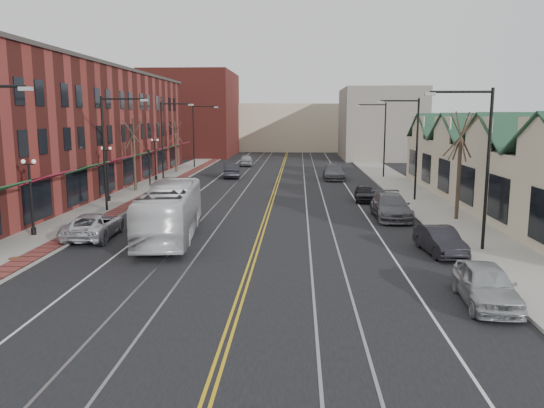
# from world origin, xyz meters

# --- Properties ---
(ground) EXTENTS (160.00, 160.00, 0.00)m
(ground) POSITION_xyz_m (0.00, 0.00, 0.00)
(ground) COLOR black
(ground) RESTS_ON ground
(sidewalk_left) EXTENTS (4.00, 120.00, 0.15)m
(sidewalk_left) POSITION_xyz_m (-12.00, 20.00, 0.07)
(sidewalk_left) COLOR gray
(sidewalk_left) RESTS_ON ground
(sidewalk_right) EXTENTS (4.00, 120.00, 0.15)m
(sidewalk_right) POSITION_xyz_m (12.00, 20.00, 0.07)
(sidewalk_right) COLOR gray
(sidewalk_right) RESTS_ON ground
(building_left) EXTENTS (10.00, 50.00, 11.00)m
(building_left) POSITION_xyz_m (-19.00, 27.00, 5.50)
(building_left) COLOR maroon
(building_left) RESTS_ON ground
(building_right) EXTENTS (8.00, 36.00, 4.60)m
(building_right) POSITION_xyz_m (18.00, 20.00, 2.30)
(building_right) COLOR #C5B897
(building_right) RESTS_ON ground
(backdrop_left) EXTENTS (14.00, 18.00, 14.00)m
(backdrop_left) POSITION_xyz_m (-16.00, 70.00, 7.00)
(backdrop_left) COLOR maroon
(backdrop_left) RESTS_ON ground
(backdrop_mid) EXTENTS (22.00, 14.00, 9.00)m
(backdrop_mid) POSITION_xyz_m (0.00, 85.00, 4.50)
(backdrop_mid) COLOR #C5B897
(backdrop_mid) RESTS_ON ground
(backdrop_right) EXTENTS (12.00, 16.00, 11.00)m
(backdrop_right) POSITION_xyz_m (15.00, 65.00, 5.50)
(backdrop_right) COLOR slate
(backdrop_right) RESTS_ON ground
(streetlight_l_1) EXTENTS (3.33, 0.25, 8.00)m
(streetlight_l_1) POSITION_xyz_m (-11.05, 16.00, 5.03)
(streetlight_l_1) COLOR black
(streetlight_l_1) RESTS_ON sidewalk_left
(streetlight_l_2) EXTENTS (3.33, 0.25, 8.00)m
(streetlight_l_2) POSITION_xyz_m (-11.05, 32.00, 5.03)
(streetlight_l_2) COLOR black
(streetlight_l_2) RESTS_ON sidewalk_left
(streetlight_l_3) EXTENTS (3.33, 0.25, 8.00)m
(streetlight_l_3) POSITION_xyz_m (-11.05, 48.00, 5.03)
(streetlight_l_3) COLOR black
(streetlight_l_3) RESTS_ON sidewalk_left
(streetlight_r_0) EXTENTS (3.33, 0.25, 8.00)m
(streetlight_r_0) POSITION_xyz_m (11.05, 6.00, 5.03)
(streetlight_r_0) COLOR black
(streetlight_r_0) RESTS_ON sidewalk_right
(streetlight_r_1) EXTENTS (3.33, 0.25, 8.00)m
(streetlight_r_1) POSITION_xyz_m (11.05, 22.00, 5.03)
(streetlight_r_1) COLOR black
(streetlight_r_1) RESTS_ON sidewalk_right
(streetlight_r_2) EXTENTS (3.33, 0.25, 8.00)m
(streetlight_r_2) POSITION_xyz_m (11.05, 38.00, 5.03)
(streetlight_r_2) COLOR black
(streetlight_r_2) RESTS_ON sidewalk_right
(lamppost_l_1) EXTENTS (0.84, 0.28, 4.27)m
(lamppost_l_1) POSITION_xyz_m (-12.80, 8.00, 2.20)
(lamppost_l_1) COLOR black
(lamppost_l_1) RESTS_ON sidewalk_left
(lamppost_l_2) EXTENTS (0.84, 0.28, 4.27)m
(lamppost_l_2) POSITION_xyz_m (-12.80, 20.00, 2.20)
(lamppost_l_2) COLOR black
(lamppost_l_2) RESTS_ON sidewalk_left
(lamppost_l_3) EXTENTS (0.84, 0.28, 4.27)m
(lamppost_l_3) POSITION_xyz_m (-12.80, 34.00, 2.20)
(lamppost_l_3) COLOR black
(lamppost_l_3) RESTS_ON sidewalk_left
(tree_left_near) EXTENTS (1.78, 1.37, 6.48)m
(tree_left_near) POSITION_xyz_m (-12.50, 26.00, 3.51)
(tree_left_near) COLOR #382B21
(tree_left_near) RESTS_ON sidewalk_left
(tree_left_far) EXTENTS (1.66, 1.28, 6.02)m
(tree_left_far) POSITION_xyz_m (-12.50, 42.00, 3.28)
(tree_left_far) COLOR #382B21
(tree_left_far) RESTS_ON sidewalk_left
(tree_right_mid) EXTENTS (1.90, 1.46, 6.93)m
(tree_right_mid) POSITION_xyz_m (12.50, 14.00, 3.75)
(tree_right_mid) COLOR #382B21
(tree_right_mid) RESTS_ON sidewalk_right
(manhole_mid) EXTENTS (0.60, 0.60, 0.02)m
(manhole_mid) POSITION_xyz_m (-11.20, 3.00, 0.16)
(manhole_mid) COLOR #592D19
(manhole_mid) RESTS_ON sidewalk_left
(manhole_far) EXTENTS (0.60, 0.60, 0.02)m
(manhole_far) POSITION_xyz_m (-11.20, 8.00, 0.16)
(manhole_far) COLOR #592D19
(manhole_far) RESTS_ON sidewalk_left
(traffic_signal) EXTENTS (0.18, 0.15, 3.80)m
(traffic_signal) POSITION_xyz_m (-10.60, 24.00, 2.35)
(traffic_signal) COLOR black
(traffic_signal) RESTS_ON sidewalk_left
(transit_bus) EXTENTS (3.67, 11.05, 3.02)m
(transit_bus) POSITION_xyz_m (-5.00, 8.31, 1.51)
(transit_bus) COLOR silver
(transit_bus) RESTS_ON ground
(parked_suv) EXTENTS (2.61, 5.25, 1.43)m
(parked_suv) POSITION_xyz_m (-9.30, 8.01, 0.71)
(parked_suv) COLOR silver
(parked_suv) RESTS_ON ground
(parked_car_a) EXTENTS (2.08, 4.53, 1.51)m
(parked_car_a) POSITION_xyz_m (9.02, -1.72, 0.75)
(parked_car_a) COLOR #A3A7AA
(parked_car_a) RESTS_ON ground
(parked_car_b) EXTENTS (1.91, 4.26, 1.36)m
(parked_car_b) POSITION_xyz_m (9.22, 5.42, 0.68)
(parked_car_b) COLOR black
(parked_car_b) RESTS_ON ground
(parked_car_c) EXTENTS (2.31, 5.64, 1.63)m
(parked_car_c) POSITION_xyz_m (8.33, 14.57, 0.82)
(parked_car_c) COLOR #59585F
(parked_car_c) RESTS_ON ground
(parked_car_d) EXTENTS (1.81, 4.01, 1.34)m
(parked_car_d) POSITION_xyz_m (7.50, 21.84, 0.67)
(parked_car_d) COLOR black
(parked_car_d) RESTS_ON ground
(distant_car_left) EXTENTS (2.27, 5.02, 1.60)m
(distant_car_left) POSITION_xyz_m (-5.26, 37.55, 0.80)
(distant_car_left) COLOR black
(distant_car_left) RESTS_ON ground
(distant_car_right) EXTENTS (2.24, 5.48, 1.59)m
(distant_car_right) POSITION_xyz_m (5.93, 36.32, 0.79)
(distant_car_right) COLOR #58595F
(distant_car_right) RESTS_ON ground
(distant_car_far) EXTENTS (2.00, 4.55, 1.53)m
(distant_car_far) POSITION_xyz_m (-4.95, 51.47, 0.76)
(distant_car_far) COLOR #9D9FA4
(distant_car_far) RESTS_ON ground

